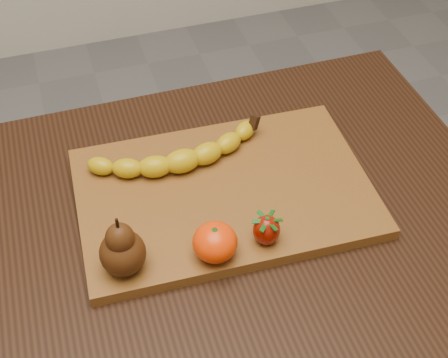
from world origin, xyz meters
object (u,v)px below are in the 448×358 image
object	(u,v)px
cutting_board	(224,192)
mandarin	(215,242)
table	(191,275)
pear	(121,245)

from	to	relation	value
cutting_board	mandarin	distance (m)	0.13
table	pear	world-z (taller)	pear
mandarin	cutting_board	bearing A→B (deg)	66.77
cutting_board	mandarin	world-z (taller)	mandarin
pear	table	bearing A→B (deg)	22.81
cutting_board	table	bearing A→B (deg)	-138.68
mandarin	table	bearing A→B (deg)	111.03
table	cutting_board	xyz separation A→B (m)	(0.07, 0.06, 0.11)
cutting_board	pear	distance (m)	0.21
pear	mandarin	world-z (taller)	pear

